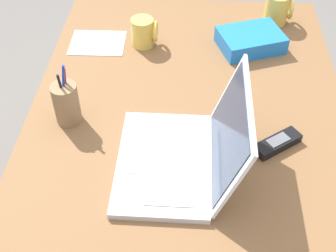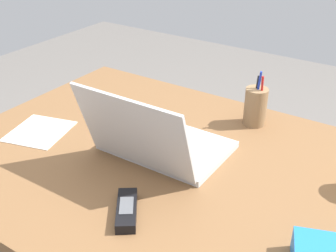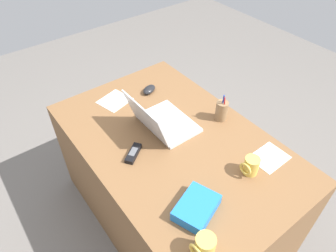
{
  "view_description": "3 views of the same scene",
  "coord_description": "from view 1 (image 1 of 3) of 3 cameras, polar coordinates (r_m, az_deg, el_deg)",
  "views": [
    {
      "loc": [
        0.85,
        0.0,
        1.59
      ],
      "look_at": [
        0.08,
        -0.05,
        0.82
      ],
      "focal_mm": 48.25,
      "sensor_mm": 36.0,
      "label": 1
    },
    {
      "loc": [
        -0.45,
        0.8,
        1.36
      ],
      "look_at": [
        0.1,
        -0.03,
        0.81
      ],
      "focal_mm": 45.5,
      "sensor_mm": 36.0,
      "label": 2
    },
    {
      "loc": [
        -0.91,
        0.73,
        1.9
      ],
      "look_at": [
        0.04,
        0.01,
        0.8
      ],
      "focal_mm": 32.73,
      "sensor_mm": 36.0,
      "label": 3
    }
  ],
  "objects": [
    {
      "name": "snack_bag",
      "position": [
        1.52,
        10.35,
        10.63
      ],
      "size": [
        0.21,
        0.24,
        0.05
      ],
      "primitive_type": "cube",
      "rotation": [
        0.0,
        0.0,
        0.35
      ],
      "color": "blue",
      "rests_on": "desk"
    },
    {
      "name": "cordless_phone",
      "position": [
        1.2,
        13.61,
        -2.12
      ],
      "size": [
        0.11,
        0.13,
        0.03
      ],
      "color": "black",
      "rests_on": "desk"
    },
    {
      "name": "coffee_mug_tall",
      "position": [
        1.65,
        13.65,
        14.18
      ],
      "size": [
        0.08,
        0.09,
        0.1
      ],
      "color": "#E0BC4C",
      "rests_on": "desk"
    },
    {
      "name": "desk",
      "position": [
        1.49,
        2.02,
        -10.44
      ],
      "size": [
        1.4,
        0.9,
        0.72
      ],
      "primitive_type": "cube",
      "color": "brown",
      "rests_on": "ground"
    },
    {
      "name": "coffee_mug_white",
      "position": [
        1.5,
        -3.11,
        11.75
      ],
      "size": [
        0.07,
        0.09,
        0.09
      ],
      "color": "#E0BC4C",
      "rests_on": "desk"
    },
    {
      "name": "paper_note_near_laptop",
      "position": [
        1.55,
        -8.91,
        10.34
      ],
      "size": [
        0.15,
        0.18,
        0.0
      ],
      "primitive_type": "cube",
      "rotation": [
        0.0,
        0.0,
        0.02
      ],
      "color": "white",
      "rests_on": "desk"
    },
    {
      "name": "laptop",
      "position": [
        1.09,
        2.01,
        -3.48
      ],
      "size": [
        0.34,
        0.31,
        0.23
      ],
      "color": "silver",
      "rests_on": "desk"
    },
    {
      "name": "pen_holder",
      "position": [
        1.23,
        -12.76,
        2.82
      ],
      "size": [
        0.07,
        0.07,
        0.18
      ],
      "color": "olive",
      "rests_on": "desk"
    }
  ]
}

